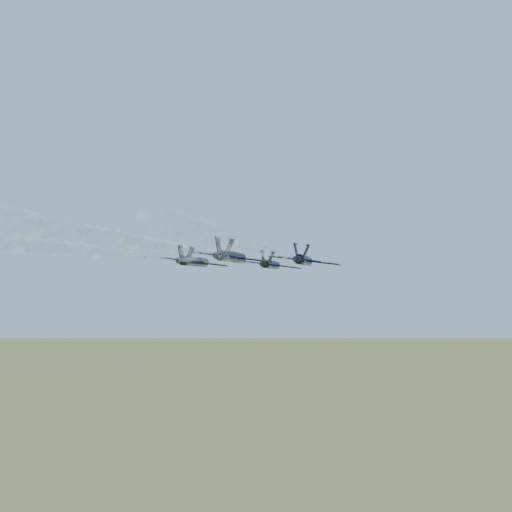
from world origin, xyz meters
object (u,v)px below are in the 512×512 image
(jet_lead, at_px, (271,265))
(jet_slot, at_px, (232,257))
(jet_right, at_px, (304,260))
(jet_left, at_px, (195,262))

(jet_lead, bearing_deg, jet_slot, -91.65)
(jet_right, bearing_deg, jet_slot, -126.39)
(jet_left, distance_m, jet_right, 20.10)
(jet_lead, height_order, jet_right, same)
(jet_right, relative_size, jet_slot, 1.00)
(jet_lead, distance_m, jet_slot, 29.49)
(jet_slot, bearing_deg, jet_right, 53.61)
(jet_right, height_order, jet_slot, same)
(jet_slot, bearing_deg, jet_left, 127.47)
(jet_left, height_order, jet_slot, same)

